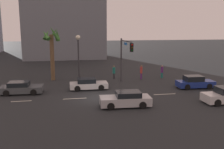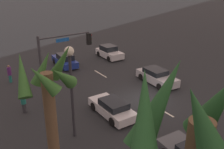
# 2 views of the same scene
# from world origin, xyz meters

# --- Properties ---
(ground_plane) EXTENTS (220.00, 220.00, 0.00)m
(ground_plane) POSITION_xyz_m (0.00, 0.00, 0.00)
(ground_plane) COLOR #232628
(lane_stripe_2) EXTENTS (1.88, 0.14, 0.01)m
(lane_stripe_2) POSITION_xyz_m (-7.26, 0.00, 0.01)
(lane_stripe_2) COLOR silver
(lane_stripe_2) RESTS_ON ground_plane
(lane_stripe_3) EXTENTS (2.27, 0.14, 0.01)m
(lane_stripe_3) POSITION_xyz_m (-2.27, 0.00, 0.01)
(lane_stripe_3) COLOR silver
(lane_stripe_3) RESTS_ON ground_plane
(lane_stripe_4) EXTENTS (2.40, 0.14, 0.01)m
(lane_stripe_4) POSITION_xyz_m (6.98, 0.00, 0.01)
(lane_stripe_4) COLOR silver
(lane_stripe_4) RESTS_ON ground_plane
(car_0) EXTENTS (4.38, 2.08, 1.27)m
(car_0) POSITION_xyz_m (-7.72, 2.91, 0.60)
(car_0) COLOR #474C51
(car_0) RESTS_ON ground_plane
(car_1) EXTENTS (4.19, 1.83, 1.24)m
(car_1) POSITION_xyz_m (-0.65, 3.56, 0.58)
(car_1) COLOR silver
(car_1) RESTS_ON ground_plane
(car_2) EXTENTS (4.49, 2.03, 1.34)m
(car_2) POSITION_xyz_m (2.04, -3.29, 0.63)
(car_2) COLOR #B7B7BC
(car_2) RESTS_ON ground_plane
(car_4) EXTENTS (4.26, 1.92, 1.43)m
(car_4) POSITION_xyz_m (11.41, 2.03, 0.65)
(car_4) COLOR navy
(car_4) RESTS_ON ground_plane
(traffic_signal) EXTENTS (0.48, 4.71, 5.50)m
(traffic_signal) POSITION_xyz_m (3.96, 5.44, 3.75)
(traffic_signal) COLOR #38383D
(traffic_signal) RESTS_ON ground_plane
(streetlamp) EXTENTS (0.56, 0.56, 5.94)m
(streetlamp) POSITION_xyz_m (-1.49, 7.03, 4.18)
(streetlamp) COLOR #2D2D33
(streetlamp) RESTS_ON ground_plane
(pedestrian_0) EXTENTS (0.38, 0.38, 1.74)m
(pedestrian_0) POSITION_xyz_m (9.90, 8.35, 0.91)
(pedestrian_0) COLOR #1E7266
(pedestrian_0) RESTS_ON ground_plane
(pedestrian_1) EXTENTS (0.43, 0.43, 1.91)m
(pedestrian_1) POSITION_xyz_m (6.81, 7.93, 1.04)
(pedestrian_1) COLOR #59266B
(pedestrian_1) RESTS_ON ground_plane
(pedestrian_2) EXTENTS (0.49, 0.49, 1.79)m
(pedestrian_2) POSITION_xyz_m (3.28, 8.87, 0.94)
(pedestrian_2) COLOR #333338
(pedestrian_2) RESTS_ON ground_plane
(palm_tree_0) EXTENTS (2.51, 2.76, 7.09)m
(palm_tree_0) POSITION_xyz_m (-4.74, 9.50, 4.79)
(palm_tree_0) COLOR brown
(palm_tree_0) RESTS_ON ground_plane
(building_1) EXTENTS (17.54, 11.71, 25.32)m
(building_1) POSITION_xyz_m (-3.15, 35.22, 12.66)
(building_1) COLOR slate
(building_1) RESTS_ON ground_plane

